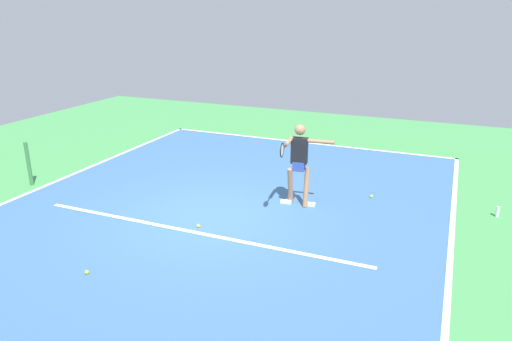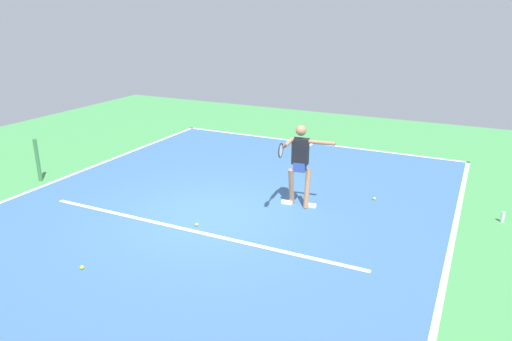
% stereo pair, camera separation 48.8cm
% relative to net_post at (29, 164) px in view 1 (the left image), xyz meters
% --- Properties ---
extents(ground_plane, '(21.76, 21.76, 0.00)m').
position_rel_net_post_xyz_m(ground_plane, '(-4.90, 0.00, -0.54)').
color(ground_plane, '#428E4C').
extents(court_surface, '(9.20, 12.58, 0.00)m').
position_rel_net_post_xyz_m(court_surface, '(-4.90, 0.00, -0.53)').
color(court_surface, '#38608E').
rests_on(court_surface, ground_plane).
extents(court_line_baseline_near, '(9.20, 0.10, 0.01)m').
position_rel_net_post_xyz_m(court_line_baseline_near, '(-4.90, -6.24, -0.53)').
color(court_line_baseline_near, white).
rests_on(court_line_baseline_near, ground_plane).
extents(court_line_sideline_left, '(0.10, 12.58, 0.01)m').
position_rel_net_post_xyz_m(court_line_sideline_left, '(-9.45, 0.00, -0.53)').
color(court_line_sideline_left, white).
rests_on(court_line_sideline_left, ground_plane).
extents(court_line_sideline_right, '(0.10, 12.58, 0.01)m').
position_rel_net_post_xyz_m(court_line_sideline_right, '(-0.35, 0.00, -0.53)').
color(court_line_sideline_right, white).
rests_on(court_line_sideline_right, ground_plane).
extents(court_line_service, '(6.90, 0.10, 0.01)m').
position_rel_net_post_xyz_m(court_line_service, '(-4.90, 0.72, -0.53)').
color(court_line_service, white).
rests_on(court_line_service, ground_plane).
extents(court_line_centre_mark, '(0.10, 0.30, 0.01)m').
position_rel_net_post_xyz_m(court_line_centre_mark, '(-4.90, -6.04, -0.53)').
color(court_line_centre_mark, white).
rests_on(court_line_centre_mark, ground_plane).
extents(net_post, '(0.09, 0.09, 1.07)m').
position_rel_net_post_xyz_m(net_post, '(0.00, 0.00, 0.00)').
color(net_post, '#38753D').
rests_on(net_post, ground_plane).
extents(tennis_player, '(1.11, 1.24, 1.80)m').
position_rel_net_post_xyz_m(tennis_player, '(-6.32, -1.30, 0.50)').
color(tennis_player, '#9E7051').
rests_on(tennis_player, ground_plane).
extents(tennis_ball_centre_court, '(0.07, 0.07, 0.07)m').
position_rel_net_post_xyz_m(tennis_ball_centre_court, '(-7.72, -2.36, -0.50)').
color(tennis_ball_centre_court, '#C6E53D').
rests_on(tennis_ball_centre_court, ground_plane).
extents(tennis_ball_near_service_line, '(0.07, 0.07, 0.07)m').
position_rel_net_post_xyz_m(tennis_ball_near_service_line, '(-4.08, 2.71, -0.50)').
color(tennis_ball_near_service_line, yellow).
rests_on(tennis_ball_near_service_line, ground_plane).
extents(tennis_ball_by_baseline, '(0.07, 0.07, 0.07)m').
position_rel_net_post_xyz_m(tennis_ball_by_baseline, '(-4.88, 0.51, -0.50)').
color(tennis_ball_by_baseline, yellow).
rests_on(tennis_ball_by_baseline, ground_plane).
extents(water_bottle, '(0.07, 0.07, 0.22)m').
position_rel_net_post_xyz_m(water_bottle, '(-10.28, -2.32, -0.43)').
color(water_bottle, white).
rests_on(water_bottle, ground_plane).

